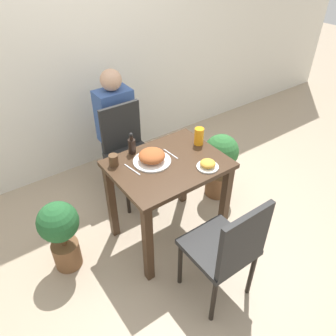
% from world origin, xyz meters
% --- Properties ---
extents(ground_plane, '(16.00, 16.00, 0.00)m').
position_xyz_m(ground_plane, '(0.00, 0.00, 0.00)').
color(ground_plane, tan).
extents(wall_back, '(8.00, 0.05, 2.60)m').
position_xyz_m(wall_back, '(0.00, 1.43, 1.30)').
color(wall_back, silver).
rests_on(wall_back, ground_plane).
extents(dining_table, '(0.85, 0.65, 0.77)m').
position_xyz_m(dining_table, '(0.00, 0.00, 0.62)').
color(dining_table, '#3D2819').
rests_on(dining_table, ground_plane).
extents(chair_near, '(0.42, 0.42, 0.92)m').
position_xyz_m(chair_near, '(-0.03, -0.71, 0.52)').
color(chair_near, black).
rests_on(chair_near, ground_plane).
extents(chair_far, '(0.42, 0.42, 0.92)m').
position_xyz_m(chair_far, '(0.04, 0.69, 0.52)').
color(chair_far, black).
rests_on(chair_far, ground_plane).
extents(food_plate, '(0.29, 0.29, 0.10)m').
position_xyz_m(food_plate, '(-0.09, 0.08, 0.82)').
color(food_plate, white).
rests_on(food_plate, dining_table).
extents(side_plate, '(0.16, 0.16, 0.06)m').
position_xyz_m(side_plate, '(0.20, -0.22, 0.80)').
color(side_plate, white).
rests_on(side_plate, dining_table).
extents(drink_cup, '(0.07, 0.07, 0.09)m').
position_xyz_m(drink_cup, '(-0.34, 0.21, 0.82)').
color(drink_cup, '#4C331E').
rests_on(drink_cup, dining_table).
extents(juice_glass, '(0.08, 0.08, 0.14)m').
position_xyz_m(juice_glass, '(0.35, 0.07, 0.85)').
color(juice_glass, orange).
rests_on(juice_glass, dining_table).
extents(sauce_bottle, '(0.06, 0.06, 0.18)m').
position_xyz_m(sauce_bottle, '(-0.15, 0.27, 0.84)').
color(sauce_bottle, black).
rests_on(sauce_bottle, dining_table).
extents(fork_utensil, '(0.04, 0.18, 0.00)m').
position_xyz_m(fork_utensil, '(-0.26, 0.08, 0.78)').
color(fork_utensil, silver).
rests_on(fork_utensil, dining_table).
extents(spoon_utensil, '(0.02, 0.17, 0.00)m').
position_xyz_m(spoon_utensil, '(0.08, 0.08, 0.78)').
color(spoon_utensil, silver).
rests_on(spoon_utensil, dining_table).
extents(potted_plant_left, '(0.30, 0.30, 0.63)m').
position_xyz_m(potted_plant_left, '(-0.83, 0.20, 0.38)').
color(potted_plant_left, brown).
rests_on(potted_plant_left, ground_plane).
extents(potted_plant_right, '(0.33, 0.33, 0.67)m').
position_xyz_m(potted_plant_right, '(0.73, 0.16, 0.39)').
color(potted_plant_right, brown).
rests_on(potted_plant_right, ground_plane).
extents(person_figure, '(0.34, 0.22, 1.17)m').
position_xyz_m(person_figure, '(0.09, 1.01, 0.58)').
color(person_figure, '#2D3347').
rests_on(person_figure, ground_plane).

